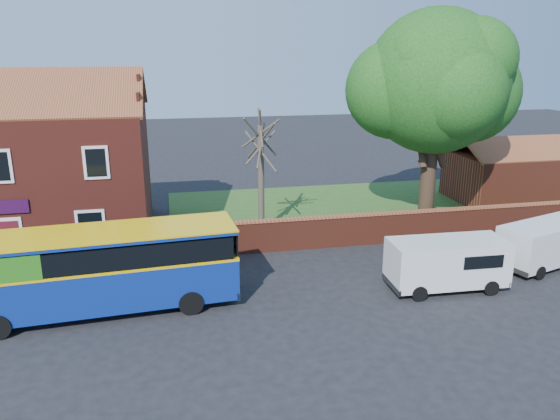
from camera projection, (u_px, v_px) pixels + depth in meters
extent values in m
plane|color=black|center=(174.00, 332.00, 18.98)|extent=(120.00, 120.00, 0.00)
cube|color=gray|center=(3.00, 280.00, 23.00)|extent=(18.00, 3.50, 0.12)
cube|color=#426B28|center=(384.00, 207.00, 33.70)|extent=(26.00, 12.00, 0.04)
cube|color=maroon|center=(25.00, 176.00, 27.48)|extent=(12.00, 8.00, 6.50)
cube|color=brown|center=(2.00, 94.00, 24.38)|extent=(12.30, 4.08, 2.16)
cube|color=brown|center=(23.00, 87.00, 28.14)|extent=(12.30, 4.08, 2.16)
cube|color=#4C0F19|center=(10.00, 244.00, 24.30)|extent=(0.95, 0.04, 2.10)
cube|color=silver|center=(10.00, 242.00, 24.30)|extent=(1.20, 0.06, 2.30)
cube|color=#2C0A2F|center=(4.00, 207.00, 23.80)|extent=(2.00, 0.06, 0.60)
cube|color=maroon|center=(429.00, 226.00, 27.86)|extent=(22.00, 0.30, 1.50)
cube|color=brown|center=(430.00, 211.00, 27.63)|extent=(22.00, 0.38, 0.10)
cube|color=maroon|center=(517.00, 177.00, 35.02)|extent=(8.00, 5.00, 3.00)
cube|color=brown|center=(533.00, 149.00, 33.26)|extent=(8.20, 2.56, 1.24)
cube|color=brown|center=(509.00, 142.00, 35.60)|extent=(8.20, 2.56, 1.24)
cube|color=navy|center=(98.00, 282.00, 20.15)|extent=(10.35, 3.32, 1.62)
cube|color=#E5B10C|center=(96.00, 262.00, 19.91)|extent=(10.37, 3.34, 0.10)
cube|color=black|center=(94.00, 249.00, 19.77)|extent=(9.95, 3.31, 0.81)
cube|color=navy|center=(93.00, 235.00, 19.62)|extent=(10.35, 3.32, 0.14)
cube|color=#E5B10C|center=(93.00, 233.00, 19.60)|extent=(10.39, 3.36, 0.06)
cylinder|color=black|center=(10.00, 297.00, 20.58)|extent=(0.94, 0.35, 0.92)
cylinder|color=black|center=(191.00, 303.00, 20.12)|extent=(0.94, 0.35, 0.92)
cylinder|color=black|center=(184.00, 277.00, 22.31)|extent=(0.94, 0.35, 0.92)
cube|color=silver|center=(447.00, 262.00, 22.04)|extent=(4.78, 2.04, 1.80)
cube|color=black|center=(496.00, 252.00, 22.31)|extent=(0.13, 1.61, 0.71)
cube|color=black|center=(498.00, 276.00, 22.65)|extent=(0.16, 1.89, 0.23)
cylinder|color=black|center=(419.00, 293.00, 21.21)|extent=(0.63, 0.24, 0.62)
cylinder|color=black|center=(402.00, 275.00, 22.88)|extent=(0.63, 0.24, 0.62)
cylinder|color=black|center=(491.00, 288.00, 21.70)|extent=(0.63, 0.24, 0.62)
cylinder|color=black|center=(469.00, 271.00, 23.37)|extent=(0.63, 0.24, 0.62)
cube|color=silver|center=(546.00, 242.00, 24.34)|extent=(4.94, 3.18, 1.74)
cylinder|color=black|center=(539.00, 273.00, 23.17)|extent=(0.64, 0.40, 0.61)
cylinder|color=black|center=(505.00, 260.00, 24.60)|extent=(0.64, 0.40, 0.61)
cylinder|color=black|center=(547.00, 248.00, 26.00)|extent=(0.64, 0.40, 0.61)
cylinder|color=black|center=(428.00, 183.00, 29.79)|extent=(0.83, 0.83, 4.77)
sphere|color=#307223|center=(436.00, 82.00, 28.25)|extent=(7.47, 7.47, 7.47)
sphere|color=#307223|center=(469.00, 93.00, 29.24)|extent=(5.39, 5.39, 5.39)
sphere|color=#307223|center=(395.00, 90.00, 28.57)|extent=(5.19, 5.19, 5.19)
cylinder|color=#4C4238|center=(261.00, 181.00, 28.30)|extent=(0.33, 0.33, 5.71)
cylinder|color=#4C4238|center=(261.00, 142.00, 27.71)|extent=(0.34, 2.79, 2.24)
cylinder|color=#4C4238|center=(261.00, 145.00, 27.77)|extent=(1.45, 2.06, 2.05)
cylinder|color=#4C4238|center=(261.00, 138.00, 27.66)|extent=(2.34, 1.07, 2.28)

